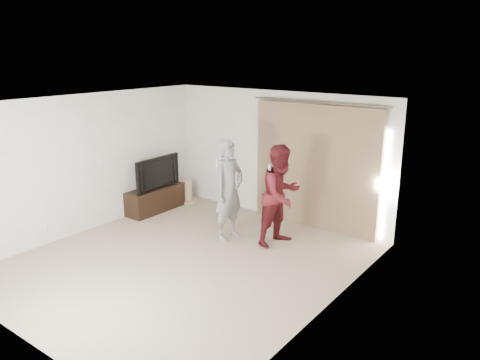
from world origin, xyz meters
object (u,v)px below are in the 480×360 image
person_man (229,190)px  tv (154,172)px  person_woman (281,195)px  tv_console (155,199)px

person_man → tv: bearing=173.6°
person_woman → tv_console: bearing=-177.6°
person_man → person_woman: 0.95m
person_man → person_woman: person_man is taller
tv_console → person_man: person_man is taller
person_man → tv_console: bearing=173.6°
tv → person_man: 2.24m
tv → tv_console: bearing=-0.0°
tv_console → person_woman: size_ratio=0.74×
person_man → person_woman: (0.88, 0.38, -0.02)m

